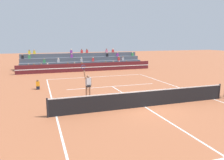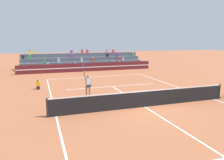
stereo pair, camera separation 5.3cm
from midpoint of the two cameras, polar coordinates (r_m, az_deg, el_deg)
The scene contains 8 objects.
ground_plane at distance 14.15m, azimuth 8.66°, elevation -6.95°, with size 120.00×120.00×0.00m, color #AD603D.
court_lines at distance 14.15m, azimuth 8.66°, elevation -6.94°, with size 11.10×23.90×0.01m.
tennis_net at distance 14.00m, azimuth 8.72°, elevation -4.83°, with size 12.00×0.10×1.10m.
sponsor_banner_wall at distance 29.43m, azimuth -6.22°, elevation 3.35°, with size 18.00×0.26×1.10m.
bleacher_stand at distance 32.47m, azimuth -7.46°, elevation 4.51°, with size 17.29×3.80×2.83m.
ball_kid_courtside at distance 19.80m, azimuth -18.69°, elevation -1.34°, with size 0.30×0.36×0.84m.
tennis_player at distance 15.84m, azimuth -6.19°, elevation -1.29°, with size 0.80×0.36×2.50m.
tennis_ball at distance 16.49m, azimuth 4.86°, elevation -4.21°, with size 0.07×0.07×0.07m, color #C6DB33.
Camera 2 is at (-6.25, -11.96, 4.25)m, focal length 35.00 mm.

